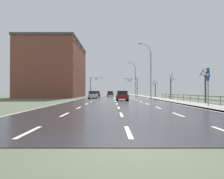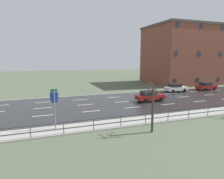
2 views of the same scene
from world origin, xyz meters
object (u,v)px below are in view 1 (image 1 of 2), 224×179
object	(u,v)px
street_lamp_distant	(134,79)
car_far_right	(110,94)
street_lamp_midground	(149,71)
car_far_left	(121,96)
car_near_left	(92,95)
highway_sign	(207,82)
brick_building	(54,70)
traffic_signal_right	(133,84)
car_distant	(96,94)
traffic_signal_left	(92,84)

from	to	relation	value
street_lamp_distant	car_far_right	distance (m)	14.89
street_lamp_distant	car_far_right	bearing A→B (deg)	-127.21
street_lamp_midground	car_far_left	bearing A→B (deg)	-122.60
street_lamp_distant	car_near_left	size ratio (longest dim) A/B	2.82
street_lamp_distant	highway_sign	bearing A→B (deg)	-88.96
street_lamp_distant	brick_building	world-z (taller)	brick_building
highway_sign	car_far_left	world-z (taller)	highway_sign
traffic_signal_right	car_distant	xyz separation A→B (m)	(-11.07, -19.98, -3.33)
street_lamp_midground	car_near_left	size ratio (longest dim) A/B	2.81
traffic_signal_left	brick_building	world-z (taller)	brick_building
car_near_left	car_distant	xyz separation A→B (m)	(0.12, 7.12, 0.00)
street_lamp_midground	brick_building	xyz separation A→B (m)	(-23.08, 10.89, 1.40)
highway_sign	traffic_signal_right	bearing A→B (deg)	91.89
car_near_left	car_far_left	xyz separation A→B (m)	(5.48, -8.75, 0.00)
car_far_left	car_distant	bearing A→B (deg)	107.49
street_lamp_distant	traffic_signal_left	distance (m)	14.84
highway_sign	brick_building	size ratio (longest dim) A/B	0.18
traffic_signal_right	traffic_signal_left	xyz separation A→B (m)	(-13.94, 0.53, -0.02)
traffic_signal_left	street_lamp_midground	bearing A→B (deg)	-61.02
street_lamp_midground	highway_sign	world-z (taller)	street_lamp_midground
traffic_signal_right	highway_sign	bearing A→B (deg)	-88.11
street_lamp_distant	traffic_signal_right	world-z (taller)	street_lamp_distant
street_lamp_distant	car_far_left	size ratio (longest dim) A/B	2.82
street_lamp_distant	traffic_signal_right	distance (m)	3.00
street_lamp_distant	car_far_right	size ratio (longest dim) A/B	2.83
traffic_signal_left	highway_sign	bearing A→B (deg)	-72.73
highway_sign	traffic_signal_left	world-z (taller)	traffic_signal_left
highway_sign	car_far_right	distance (m)	41.93
traffic_signal_left	car_far_right	bearing A→B (deg)	-56.54
car_distant	brick_building	size ratio (longest dim) A/B	0.20
traffic_signal_right	car_far_right	distance (m)	12.18
highway_sign	car_far_left	size ratio (longest dim) A/B	0.89
street_lamp_distant	car_distant	size ratio (longest dim) A/B	2.78
traffic_signal_right	car_far_left	xyz separation A→B (m)	(-5.71, -35.85, -3.33)
street_lamp_midground	highway_sign	distance (m)	23.95
car_near_left	traffic_signal_right	bearing A→B (deg)	66.56
car_far_right	car_far_left	size ratio (longest dim) A/B	1.00
street_lamp_midground	car_far_right	xyz separation A→B (m)	(-8.49, 17.12, -4.86)
street_lamp_midground	car_near_left	bearing A→B (deg)	-174.04
car_far_left	highway_sign	bearing A→B (deg)	-62.99
street_lamp_distant	highway_sign	world-z (taller)	street_lamp_distant
highway_sign	car_distant	world-z (taller)	highway_sign
car_far_right	car_far_left	bearing A→B (deg)	-85.04
car_far_left	brick_building	distance (m)	27.46
traffic_signal_left	car_far_right	world-z (taller)	traffic_signal_left
highway_sign	traffic_signal_left	distance (m)	52.49
highway_sign	car_near_left	distance (m)	25.91
highway_sign	car_far_left	xyz separation A→B (m)	(-7.34, 13.71, -1.55)
traffic_signal_right	traffic_signal_left	distance (m)	13.95
street_lamp_distant	car_far_left	world-z (taller)	street_lamp_distant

